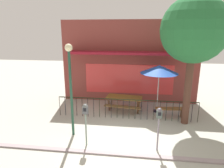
% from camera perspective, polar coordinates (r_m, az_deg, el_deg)
% --- Properties ---
extents(ground, '(40.00, 40.00, 0.00)m').
position_cam_1_polar(ground, '(7.58, 3.06, -16.95)').
color(ground, '#A5A497').
extents(pub_storefront, '(7.76, 1.45, 4.65)m').
position_cam_1_polar(pub_storefront, '(11.38, 5.06, 6.50)').
color(pub_storefront, '#482015').
rests_on(pub_storefront, ground).
extents(patio_fence_front, '(6.54, 0.04, 0.97)m').
position_cam_1_polar(patio_fence_front, '(9.24, 4.14, -6.25)').
color(patio_fence_front, black).
rests_on(patio_fence_front, ground).
extents(picnic_table_left, '(1.94, 1.55, 0.79)m').
position_cam_1_polar(picnic_table_left, '(10.13, 3.57, -4.60)').
color(picnic_table_left, brown).
rests_on(picnic_table_left, ground).
extents(patio_umbrella, '(1.85, 1.85, 2.42)m').
position_cam_1_polar(patio_umbrella, '(9.88, 13.59, 4.12)').
color(patio_umbrella, black).
rests_on(patio_umbrella, ground).
extents(patio_bench, '(1.42, 0.46, 0.48)m').
position_cam_1_polar(patio_bench, '(9.86, 16.61, -7.39)').
color(patio_bench, brown).
rests_on(patio_bench, ground).
extents(parking_meter_near, '(0.18, 0.17, 1.57)m').
position_cam_1_polar(parking_meter_near, '(6.82, 13.53, -9.59)').
color(parking_meter_near, gray).
rests_on(parking_meter_near, ground).
extents(parking_meter_far, '(0.18, 0.17, 1.58)m').
position_cam_1_polar(parking_meter_far, '(7.02, -7.74, -8.51)').
color(parking_meter_far, slate).
rests_on(parking_meter_far, ground).
extents(street_tree, '(2.70, 2.70, 5.42)m').
position_cam_1_polar(street_tree, '(8.76, 22.72, 14.09)').
color(street_tree, '#503125').
rests_on(street_tree, ground).
extents(street_lamp, '(0.28, 0.28, 3.59)m').
position_cam_1_polar(street_lamp, '(7.45, -12.06, 2.01)').
color(street_lamp, '#1F4432').
rests_on(street_lamp, ground).
extents(curb_edge, '(10.86, 0.20, 0.11)m').
position_cam_1_polar(curb_edge, '(7.00, 2.61, -19.92)').
color(curb_edge, gray).
rests_on(curb_edge, ground).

